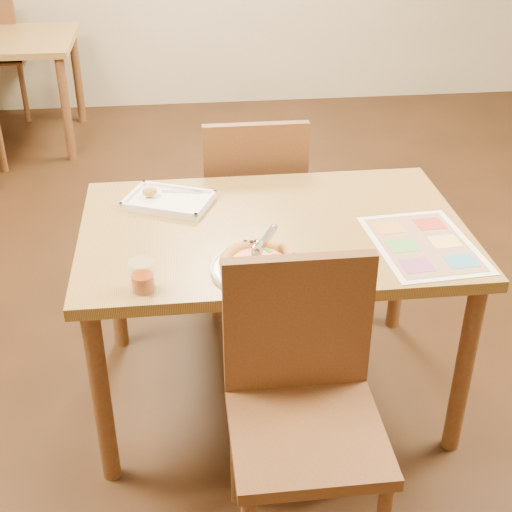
{
  "coord_description": "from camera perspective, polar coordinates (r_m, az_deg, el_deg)",
  "views": [
    {
      "loc": [
        -0.3,
        -2.11,
        1.86
      ],
      "look_at": [
        -0.09,
        -0.27,
        0.77
      ],
      "focal_mm": 50.0,
      "sensor_mm": 36.0,
      "label": 1
    }
  ],
  "objects": [
    {
      "name": "menu",
      "position": [
        2.36,
        13.25,
        0.93
      ],
      "size": [
        0.34,
        0.46,
        0.0
      ],
      "primitive_type": "cube",
      "rotation": [
        0.0,
        0.0,
        0.07
      ],
      "color": "white",
      "rests_on": "dining_table"
    },
    {
      "name": "pizza_cutter",
      "position": [
        2.16,
        0.61,
        1.1
      ],
      "size": [
        0.09,
        0.11,
        0.08
      ],
      "rotation": [
        0.0,
        0.0,
        0.9
      ],
      "color": "silver",
      "rests_on": "pizza"
    },
    {
      "name": "dining_table",
      "position": [
        2.46,
        1.37,
        0.63
      ],
      "size": [
        1.3,
        0.85,
        0.72
      ],
      "color": "olive",
      "rests_on": "ground"
    },
    {
      "name": "chair_near",
      "position": [
        2.01,
        3.7,
        -9.63
      ],
      "size": [
        0.42,
        0.42,
        0.47
      ],
      "color": "brown",
      "rests_on": "ground"
    },
    {
      "name": "chair_far",
      "position": [
        3.02,
        -0.2,
        5.17
      ],
      "size": [
        0.42,
        0.42,
        0.47
      ],
      "rotation": [
        0.0,
        0.0,
        3.14
      ],
      "color": "brown",
      "rests_on": "ground"
    },
    {
      "name": "plate",
      "position": [
        2.17,
        0.0,
        -0.97
      ],
      "size": [
        0.3,
        0.3,
        0.01
      ],
      "primitive_type": "cylinder",
      "rotation": [
        0.0,
        0.0,
        0.1
      ],
      "color": "silver",
      "rests_on": "dining_table"
    },
    {
      "name": "room",
      "position": [
        2.19,
        1.6,
        17.08
      ],
      "size": [
        7.0,
        7.0,
        7.0
      ],
      "color": "black",
      "rests_on": "ground"
    },
    {
      "name": "pizza",
      "position": [
        2.16,
        0.24,
        -0.5
      ],
      "size": [
        0.24,
        0.24,
        0.04
      ],
      "rotation": [
        0.0,
        0.0,
        -0.19
      ],
      "color": "gold",
      "rests_on": "plate"
    },
    {
      "name": "glass_tumbler",
      "position": [
        2.08,
        -9.07,
        -1.74
      ],
      "size": [
        0.08,
        0.08,
        0.09
      ],
      "rotation": [
        0.0,
        0.0,
        0.4
      ],
      "color": "#8D370A",
      "rests_on": "dining_table"
    },
    {
      "name": "appetizer_tray",
      "position": [
        2.58,
        -7.1,
        4.4
      ],
      "size": [
        0.35,
        0.3,
        0.06
      ],
      "rotation": [
        0.0,
        0.0,
        -0.41
      ],
      "color": "white",
      "rests_on": "dining_table"
    }
  ]
}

